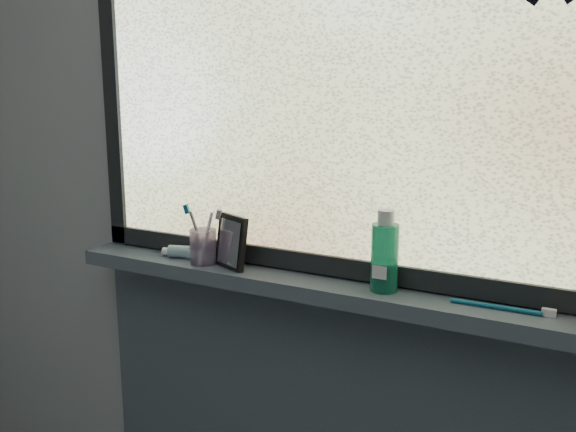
# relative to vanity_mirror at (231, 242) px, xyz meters

# --- Properties ---
(wall_back) EXTENTS (3.00, 0.01, 2.50)m
(wall_back) POSITION_rel_vanity_mirror_xyz_m (0.34, 0.08, 0.16)
(wall_back) COLOR #9EA3A8
(wall_back) RESTS_ON ground
(windowsill) EXTENTS (1.62, 0.14, 0.04)m
(windowsill) POSITION_rel_vanity_mirror_xyz_m (0.34, 0.01, -0.09)
(windowsill) COLOR #46505D
(windowsill) RESTS_ON wall_back
(window_pane) EXTENTS (1.50, 0.01, 1.00)m
(window_pane) POSITION_rel_vanity_mirror_xyz_m (0.34, 0.06, 0.44)
(window_pane) COLOR silver
(window_pane) RESTS_ON wall_back
(frame_bottom) EXTENTS (1.60, 0.03, 0.05)m
(frame_bottom) POSITION_rel_vanity_mirror_xyz_m (0.34, 0.06, -0.04)
(frame_bottom) COLOR black
(frame_bottom) RESTS_ON windowsill
(frame_left) EXTENTS (0.05, 0.03, 1.10)m
(frame_left) POSITION_rel_vanity_mirror_xyz_m (-0.44, 0.06, 0.44)
(frame_left) COLOR black
(frame_left) RESTS_ON wall_back
(vanity_mirror) EXTENTS (0.13, 0.10, 0.14)m
(vanity_mirror) POSITION_rel_vanity_mirror_xyz_m (0.00, 0.00, 0.00)
(vanity_mirror) COLOR black
(vanity_mirror) RESTS_ON windowsill
(toothpaste_tube) EXTENTS (0.20, 0.09, 0.04)m
(toothpaste_tube) POSITION_rel_vanity_mirror_xyz_m (-0.16, 0.01, -0.05)
(toothpaste_tube) COLOR silver
(toothpaste_tube) RESTS_ON windowsill
(toothbrush_cup) EXTENTS (0.09, 0.09, 0.09)m
(toothbrush_cup) POSITION_rel_vanity_mirror_xyz_m (-0.09, -0.00, -0.02)
(toothbrush_cup) COLOR #A98DBA
(toothbrush_cup) RESTS_ON windowsill
(toothbrush_lying) EXTENTS (0.24, 0.03, 0.02)m
(toothbrush_lying) POSITION_rel_vanity_mirror_xyz_m (0.68, 0.01, -0.06)
(toothbrush_lying) COLOR #0D5C7B
(toothbrush_lying) RESTS_ON windowsill
(mouthwash_bottle) EXTENTS (0.07, 0.07, 0.16)m
(mouthwash_bottle) POSITION_rel_vanity_mirror_xyz_m (0.42, 0.01, 0.03)
(mouthwash_bottle) COLOR #1C9168
(mouthwash_bottle) RESTS_ON windowsill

